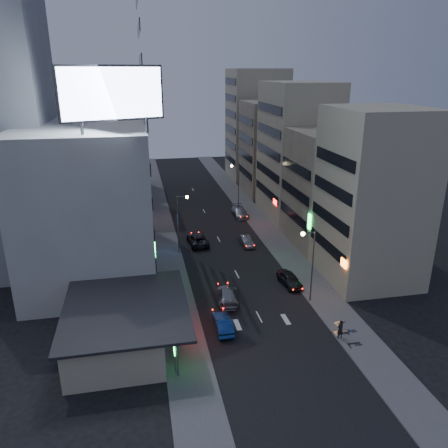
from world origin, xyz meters
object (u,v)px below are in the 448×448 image
object	(u,v)px
parked_car_left	(197,239)
road_car_blue	(223,324)
person	(340,329)
scooter_silver_a	(348,325)
scooter_black_b	(350,325)
scooter_silver_b	(343,316)
scooter_blue	(355,325)
road_car_silver	(228,295)
parked_car_right_near	(290,279)
parked_car_right_far	(240,212)
parked_car_right_mid	(246,241)
scooter_black_a	(360,337)

from	to	relation	value
parked_car_left	road_car_blue	distance (m)	22.22
person	scooter_silver_a	world-z (taller)	person
scooter_black_b	scooter_silver_b	xyz separation A→B (m)	(0.17, 1.64, 0.03)
scooter_silver_a	scooter_blue	size ratio (longest dim) A/B	1.23
road_car_silver	scooter_black_b	xyz separation A→B (m)	(10.33, -7.83, -0.14)
road_car_silver	scooter_black_b	distance (m)	12.97
road_car_blue	scooter_silver_a	bearing A→B (deg)	168.16
road_car_blue	scooter_blue	size ratio (longest dim) A/B	2.61
road_car_silver	scooter_silver_b	size ratio (longest dim) A/B	3.02
parked_car_left	scooter_black_b	size ratio (longest dim) A/B	3.37
parked_car_right_near	person	distance (m)	11.24
road_car_blue	scooter_black_b	distance (m)	12.20
parked_car_right_near	parked_car_right_far	distance (m)	25.82
parked_car_right_far	scooter_silver_a	bearing A→B (deg)	-86.30
scooter_silver_a	person	bearing A→B (deg)	130.87
road_car_blue	person	world-z (taller)	person
road_car_silver	scooter_silver_b	bearing A→B (deg)	158.37
parked_car_right_near	parked_car_left	xyz separation A→B (m)	(-8.73, 14.63, -0.00)
parked_car_right_mid	scooter_blue	size ratio (longest dim) A/B	2.40
parked_car_left	scooter_blue	world-z (taller)	parked_car_left
scooter_silver_b	person	bearing A→B (deg)	134.72
parked_car_right_mid	person	size ratio (longest dim) A/B	2.14
parked_car_left	scooter_black_a	xyz separation A→B (m)	(11.19, -26.82, -0.06)
parked_car_right_near	scooter_black_a	world-z (taller)	parked_car_right_near
parked_car_left	person	bearing A→B (deg)	106.87
parked_car_right_far	road_car_silver	distance (m)	29.19
parked_car_right_far	scooter_silver_a	world-z (taller)	parked_car_right_far
parked_car_right_mid	parked_car_right_near	bearing A→B (deg)	-83.91
parked_car_right_mid	person	world-z (taller)	person
scooter_black_a	scooter_black_b	distance (m)	2.12
parked_car_right_near	road_car_blue	bearing A→B (deg)	-147.80
parked_car_right_mid	road_car_silver	bearing A→B (deg)	-113.75
scooter_black_a	scooter_blue	distance (m)	2.11
parked_car_right_near	scooter_silver_a	bearing A→B (deg)	-84.18
parked_car_right_far	scooter_black_a	world-z (taller)	parked_car_right_far
parked_car_right_mid	scooter_black_b	distance (m)	23.43
parked_car_right_mid	scooter_silver_a	world-z (taller)	scooter_silver_a
scooter_black_b	scooter_silver_b	world-z (taller)	scooter_silver_b
scooter_silver_b	parked_car_right_near	bearing A→B (deg)	3.88
road_car_blue	scooter_blue	xyz separation A→B (m)	(12.44, -2.57, -0.09)
scooter_black_a	scooter_silver_b	distance (m)	3.76
road_car_silver	scooter_black_b	size ratio (longest dim) A/B	3.20
scooter_black_b	road_car_blue	bearing A→B (deg)	78.19
person	scooter_black_a	world-z (taller)	person
parked_car_right_mid	scooter_black_b	world-z (taller)	parked_car_right_mid
road_car_silver	scooter_silver_b	distance (m)	12.19
parked_car_left	scooter_silver_b	distance (m)	25.71
parked_car_right_near	parked_car_right_mid	size ratio (longest dim) A/B	1.11
road_car_silver	parked_car_right_mid	bearing A→B (deg)	-102.34
parked_car_right_far	road_car_blue	xyz separation A→B (m)	(-9.67, -33.40, -0.08)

